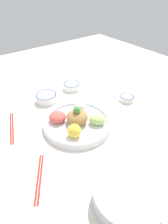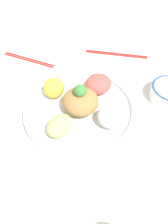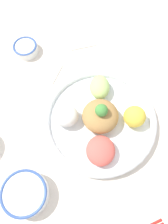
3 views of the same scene
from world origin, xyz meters
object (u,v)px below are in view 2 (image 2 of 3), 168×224
(serving_spoon_main, at_px, (77,191))
(chopsticks_pair_near, at_px, (29,59))
(serving_spoon_extra, at_px, (11,196))
(salad_platter, at_px, (81,107))
(chopsticks_pair_far, at_px, (116,54))

(serving_spoon_main, bearing_deg, chopsticks_pair_near, 76.72)
(serving_spoon_main, relative_size, serving_spoon_extra, 0.92)
(salad_platter, bearing_deg, chopsticks_pair_far, -33.78)
(chopsticks_pair_far, bearing_deg, serving_spoon_main, -94.63)
(salad_platter, height_order, chopsticks_pair_near, salad_platter)
(salad_platter, bearing_deg, serving_spoon_extra, 138.77)
(chopsticks_pair_far, bearing_deg, salad_platter, -104.52)
(chopsticks_pair_far, bearing_deg, chopsticks_pair_near, -163.89)
(chopsticks_pair_near, relative_size, serving_spoon_extra, 1.45)
(serving_spoon_extra, bearing_deg, chopsticks_pair_near, 113.60)
(serving_spoon_extra, bearing_deg, chopsticks_pair_far, 80.59)
(chopsticks_pair_near, height_order, chopsticks_pair_far, same)
(salad_platter, relative_size, serving_spoon_main, 2.80)
(salad_platter, xyz_separation_m, chopsticks_pair_far, (0.27, -0.18, -0.02))
(serving_spoon_extra, bearing_deg, serving_spoon_main, 22.77)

